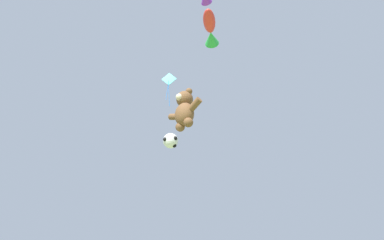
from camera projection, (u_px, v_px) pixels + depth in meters
The scene contains 4 objects.
teddy_bear_kite at pixel (184, 109), 12.76m from camera, with size 2.25×0.99×2.29m.
soccer_ball_kite at pixel (171, 141), 12.24m from camera, with size 0.80×0.79×0.73m.
fish_kite_crimson at pixel (210, 30), 13.13m from camera, with size 1.77×2.08×0.75m.
diamond_kite at pixel (169, 82), 17.23m from camera, with size 0.79×0.70×2.83m.
Camera 1 is at (9.18, -0.54, 1.39)m, focal length 24.00 mm.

